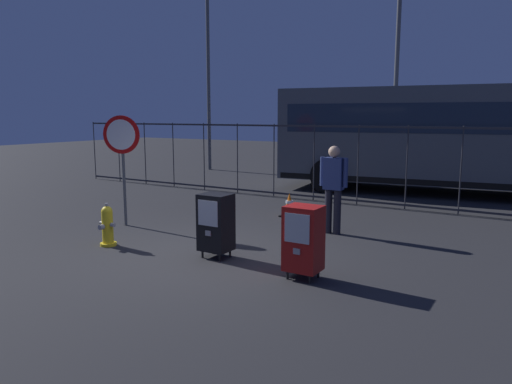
# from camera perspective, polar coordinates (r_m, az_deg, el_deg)

# --- Properties ---
(ground_plane) EXTENTS (60.00, 60.00, 0.00)m
(ground_plane) POSITION_cam_1_polar(r_m,az_deg,el_deg) (7.88, -6.44, -7.49)
(ground_plane) COLOR #262628
(fire_hydrant) EXTENTS (0.33, 0.31, 0.75)m
(fire_hydrant) POSITION_cam_1_polar(r_m,az_deg,el_deg) (8.72, -17.12, -3.83)
(fire_hydrant) COLOR yellow
(fire_hydrant) RESTS_ON ground_plane
(newspaper_box_primary) EXTENTS (0.48, 0.42, 1.02)m
(newspaper_box_primary) POSITION_cam_1_polar(r_m,az_deg,el_deg) (6.67, 5.61, -5.46)
(newspaper_box_primary) COLOR black
(newspaper_box_primary) RESTS_ON ground_plane
(newspaper_box_secondary) EXTENTS (0.48, 0.42, 1.02)m
(newspaper_box_secondary) POSITION_cam_1_polar(r_m,az_deg,el_deg) (7.63, -4.76, -3.57)
(newspaper_box_secondary) COLOR black
(newspaper_box_secondary) RESTS_ON ground_plane
(stop_sign) EXTENTS (0.71, 0.31, 2.23)m
(stop_sign) POSITION_cam_1_polar(r_m,az_deg,el_deg) (10.05, -15.51, 5.11)
(stop_sign) COLOR #4C4F54
(stop_sign) RESTS_ON ground_plane
(pedestrian) EXTENTS (0.55, 0.22, 1.67)m
(pedestrian) POSITION_cam_1_polar(r_m,az_deg,el_deg) (9.20, 9.12, 0.90)
(pedestrian) COLOR black
(pedestrian) RESTS_ON ground_plane
(traffic_cone) EXTENTS (0.36, 0.36, 0.53)m
(traffic_cone) POSITION_cam_1_polar(r_m,az_deg,el_deg) (10.76, 3.96, -1.54)
(traffic_cone) COLOR black
(traffic_cone) RESTS_ON ground_plane
(fence_barrier) EXTENTS (18.03, 0.04, 2.00)m
(fence_barrier) POSITION_cam_1_polar(r_m,az_deg,el_deg) (12.55, 9.34, 3.38)
(fence_barrier) COLOR #2D2D33
(fence_barrier) RESTS_ON ground_plane
(bus_near) EXTENTS (10.72, 3.75, 3.00)m
(bus_near) POSITION_cam_1_polar(r_m,az_deg,el_deg) (14.74, 23.93, 6.25)
(bus_near) COLOR #4C5156
(bus_near) RESTS_ON ground_plane
(bus_far) EXTENTS (10.73, 3.81, 3.00)m
(bus_far) POSITION_cam_1_polar(r_m,az_deg,el_deg) (19.55, 26.56, 6.58)
(bus_far) COLOR #4C5156
(bus_far) RESTS_ON ground_plane
(street_light_near_left) EXTENTS (0.32, 0.32, 6.45)m
(street_light_near_left) POSITION_cam_1_polar(r_m,az_deg,el_deg) (16.41, 16.26, 14.10)
(street_light_near_left) COLOR #4C4F54
(street_light_near_left) RESTS_ON ground_plane
(street_light_far_left) EXTENTS (0.32, 0.32, 7.35)m
(street_light_far_left) POSITION_cam_1_polar(r_m,az_deg,el_deg) (20.11, -5.66, 14.75)
(street_light_far_left) COLOR #4C4F54
(street_light_far_left) RESTS_ON ground_plane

